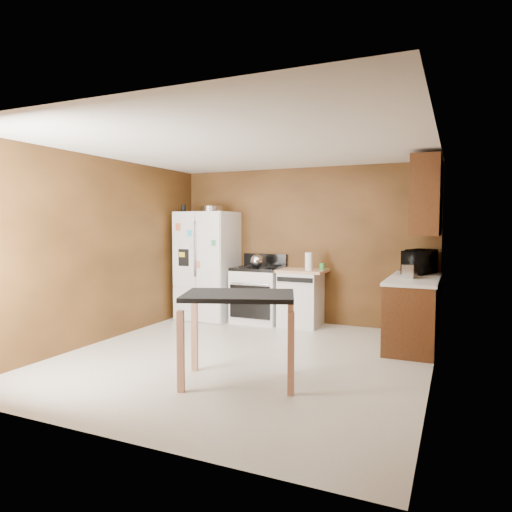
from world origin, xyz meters
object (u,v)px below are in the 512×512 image
Objects in this scene: island at (239,308)px; green_canister at (322,266)px; roasting_pan at (212,209)px; gas_range at (258,294)px; paper_towel at (309,262)px; refrigerator at (208,265)px; microwave at (420,263)px; kettle at (257,261)px; dishwasher at (301,297)px; toaster at (410,271)px; pen_cup at (183,208)px.

green_canister is at bearing 88.56° from island.
roasting_pan is 3.41m from island.
paper_towel is at bearing -5.59° from gas_range.
roasting_pan is 0.30× the size of island.
green_canister is at bearing 4.68° from refrigerator.
refrigerator is (-3.38, -0.09, -0.15)m from microwave.
kettle is at bearing 111.53° from microwave.
dishwasher is (0.71, 0.09, -0.55)m from kettle.
pen_cup is at bearing -177.98° from toaster.
green_canister is (1.88, 0.10, -0.91)m from roasting_pan.
dishwasher is (-1.67, 0.59, -0.54)m from toaster.
kettle is 0.91m from dishwasher.
pen_cup is (-0.45, -0.19, 0.01)m from roasting_pan.
microwave is (3.31, 0.03, -0.79)m from roasting_pan.
roasting_pan is 1.91m from paper_towel.
paper_towel reaches higher than dishwasher.
gas_range is at bearing 0.28° from roasting_pan.
pen_cup is 0.09× the size of island.
kettle is at bearing -170.67° from green_canister.
roasting_pan is 3.41m from microwave.
microwave is (3.76, 0.22, -0.81)m from pen_cup.
roasting_pan is at bearing 23.45° from pen_cup.
paper_towel is 0.61m from dishwasher.
pen_cup reaches higher than roasting_pan.
island is at bearing 170.28° from microwave.
toaster is (3.68, -0.37, -0.87)m from pen_cup.
island is at bearing -70.24° from gas_range.
refrigerator is 1.01m from gas_range.
refrigerator is (-1.94, -0.16, -0.04)m from green_canister.
green_canister is at bearing 106.38° from microwave.
pen_cup is 3.85m from microwave.
roasting_pan reaches higher than paper_towel.
roasting_pan reaches higher than green_canister.
refrigerator is at bearing 179.18° from paper_towel.
microwave is (0.08, 0.59, 0.07)m from toaster.
paper_towel is (1.73, -0.08, -0.82)m from roasting_pan.
paper_towel is 1.59m from microwave.
kettle is 0.19× the size of gas_range.
microwave reaches higher than dishwasher.
pen_cup is 0.13× the size of dishwasher.
green_canister is 1.44m from microwave.
roasting_pan is at bearing 175.55° from kettle.
toaster is 0.19× the size of island.
paper_towel is at bearing -1.03° from kettle.
green_canister is at bearing 13.33° from dishwasher.
gas_range reaches higher than island.
refrigerator is 3.23m from island.
island is (-0.07, -2.78, -0.18)m from green_canister.
roasting_pan reaches higher than toaster.
pen_cup is 3.80m from toaster.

